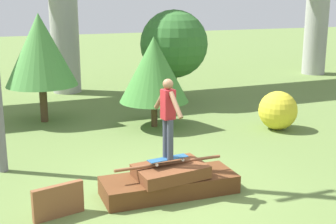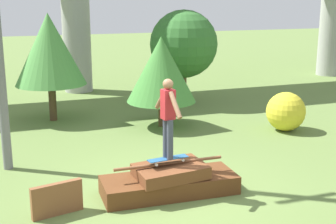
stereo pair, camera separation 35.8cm
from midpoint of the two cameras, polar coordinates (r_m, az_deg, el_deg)
ground_plane at (r=9.19m, az=-0.99°, el=-9.87°), size 80.00×80.00×0.00m
scrap_pile at (r=9.08m, az=-0.96°, el=-8.46°), size 2.62×1.04×0.64m
scrap_plank_loose at (r=8.41m, az=-14.44°, el=-10.49°), size 0.91×0.31×0.58m
skateboard at (r=8.88m, az=-1.16°, el=-5.73°), size 0.82×0.28×0.09m
skater at (r=8.63m, az=-1.19°, el=-0.22°), size 0.24×1.02×1.52m
tree_behind_left at (r=16.39m, az=0.10°, el=8.28°), size 2.36×2.36×3.29m
tree_behind_right at (r=13.40m, az=-2.49°, el=5.20°), size 2.00×2.00×2.62m
tree_mid_back at (r=14.42m, az=-16.01°, el=7.28°), size 2.12×2.12×3.25m
bush_yellow_flowering at (r=13.63m, az=12.52°, el=0.19°), size 1.10×1.10×1.10m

